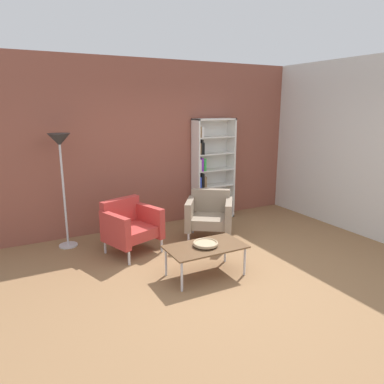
# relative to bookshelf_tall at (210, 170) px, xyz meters

# --- Properties ---
(ground_plane) EXTENTS (8.32, 8.32, 0.00)m
(ground_plane) POSITION_rel_bookshelf_tall_xyz_m (-1.03, -2.25, -0.94)
(ground_plane) COLOR olive
(brick_back_panel) EXTENTS (6.40, 0.12, 2.90)m
(brick_back_panel) POSITION_rel_bookshelf_tall_xyz_m (-1.03, 0.21, 0.51)
(brick_back_panel) COLOR brown
(brick_back_panel) RESTS_ON ground_plane
(plaster_right_partition) EXTENTS (0.12, 5.20, 2.90)m
(plaster_right_partition) POSITION_rel_bookshelf_tall_xyz_m (1.83, -1.65, 0.51)
(plaster_right_partition) COLOR silver
(plaster_right_partition) RESTS_ON ground_plane
(bookshelf_tall) EXTENTS (0.80, 0.30, 1.90)m
(bookshelf_tall) POSITION_rel_bookshelf_tall_xyz_m (0.00, 0.00, 0.00)
(bookshelf_tall) COLOR silver
(bookshelf_tall) RESTS_ON ground_plane
(coffee_table_low) EXTENTS (1.00, 0.56, 0.40)m
(coffee_table_low) POSITION_rel_bookshelf_tall_xyz_m (-1.28, -2.06, -0.57)
(coffee_table_low) COLOR brown
(coffee_table_low) RESTS_ON ground_plane
(decorative_bowl) EXTENTS (0.32, 0.32, 0.05)m
(decorative_bowl) POSITION_rel_bookshelf_tall_xyz_m (-1.28, -2.06, -0.50)
(decorative_bowl) COLOR tan
(decorative_bowl) RESTS_ON coffee_table_low
(armchair_near_window) EXTENTS (0.94, 0.93, 0.78)m
(armchair_near_window) POSITION_rel_bookshelf_tall_xyz_m (-0.56, -0.95, -0.52)
(armchair_near_window) COLOR gray
(armchair_near_window) RESTS_ON ground_plane
(armchair_spare_guest) EXTENTS (0.88, 0.84, 0.78)m
(armchair_spare_guest) POSITION_rel_bookshelf_tall_xyz_m (-1.88, -0.87, -0.52)
(armchair_spare_guest) COLOR #B73833
(armchair_spare_guest) RESTS_ON ground_plane
(floor_lamp_torchiere) EXTENTS (0.32, 0.32, 1.74)m
(floor_lamp_torchiere) POSITION_rel_bookshelf_tall_xyz_m (-2.68, -0.21, 0.51)
(floor_lamp_torchiere) COLOR silver
(floor_lamp_torchiere) RESTS_ON ground_plane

